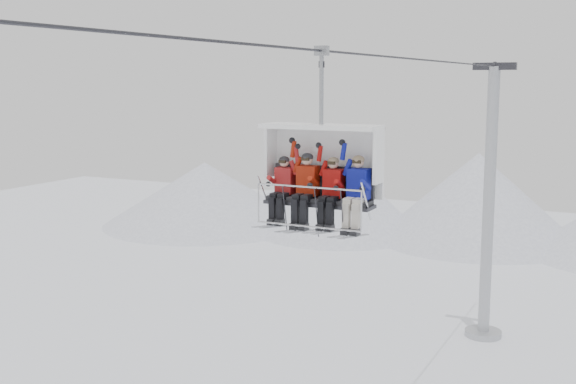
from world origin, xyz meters
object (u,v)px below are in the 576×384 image
at_px(lift_tower_right, 488,223).
at_px(skier_center_left, 306,186).
at_px(chairlift_carrier, 323,164).
at_px(skier_far_left, 283,186).
at_px(skier_far_right, 357,189).
at_px(skier_center_right, 332,189).

relative_size(lift_tower_right, skier_center_left, 7.42).
xyz_separation_m(lift_tower_right, chairlift_carrier, (0.00, -20.18, 4.97)).
height_order(chairlift_carrier, skier_center_left, chairlift_carrier).
xyz_separation_m(skier_far_left, skier_far_right, (1.83, 0.01, 0.05)).
relative_size(lift_tower_right, skier_far_left, 7.99).
xyz_separation_m(lift_tower_right, skier_center_right, (0.35, -20.49, 4.46)).
relative_size(lift_tower_right, skier_center_right, 7.86).
bearing_deg(skier_far_left, lift_tower_right, 87.53).
relative_size(chairlift_carrier, skier_center_right, 2.32).
bearing_deg(lift_tower_right, skier_far_right, -87.36).
xyz_separation_m(lift_tower_right, skier_center_left, (-0.29, -20.48, 4.49)).
height_order(lift_tower_right, skier_center_left, lift_tower_right).
relative_size(skier_center_left, skier_center_right, 1.06).
distance_m(skier_far_left, skier_center_left, 0.59).
xyz_separation_m(chairlift_carrier, skier_far_right, (0.94, -0.30, -0.48)).
xyz_separation_m(skier_center_left, skier_center_right, (0.64, -0.01, -0.03)).
height_order(skier_center_left, skier_center_right, skier_center_left).
xyz_separation_m(skier_far_left, skier_center_right, (1.23, 0.00, 0.02)).
relative_size(lift_tower_right, skier_far_right, 7.41).
bearing_deg(chairlift_carrier, lift_tower_right, 90.00).
bearing_deg(skier_far_left, skier_far_right, 0.35).
relative_size(lift_tower_right, chairlift_carrier, 3.38).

